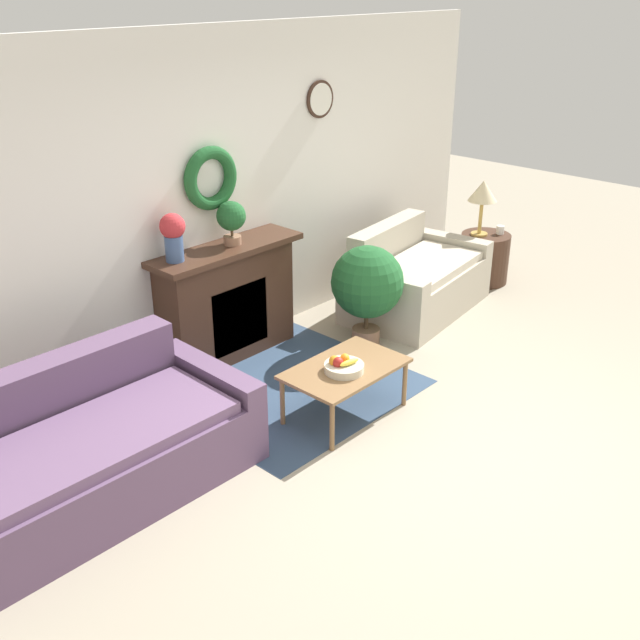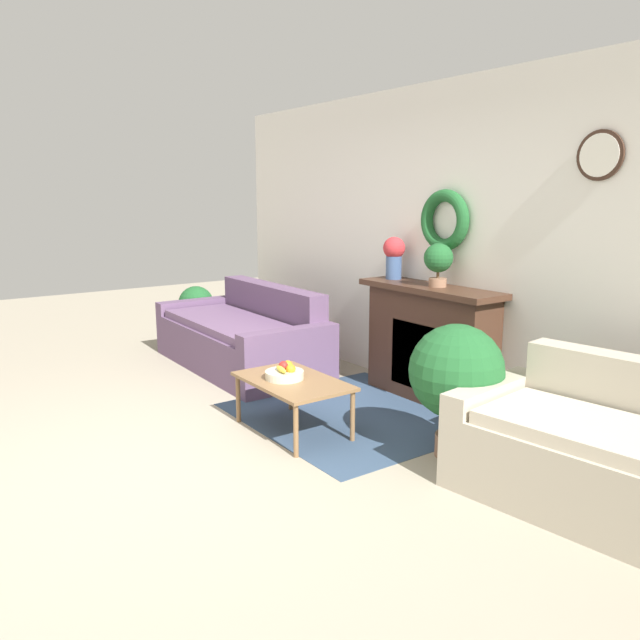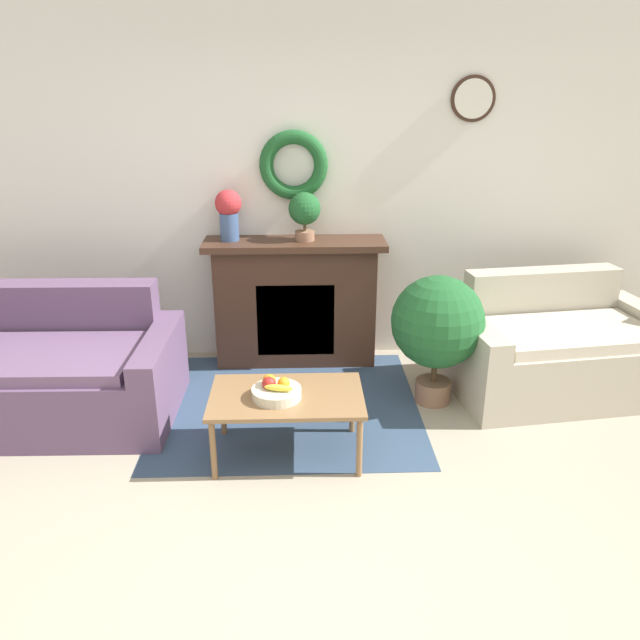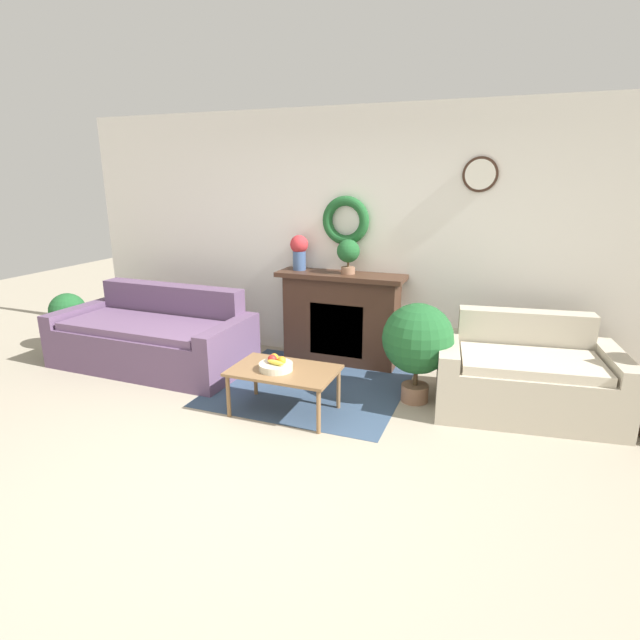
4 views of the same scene
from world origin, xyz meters
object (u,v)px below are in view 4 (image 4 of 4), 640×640
at_px(couch_left, 154,338).
at_px(potted_plant_floor_by_couch, 69,316).
at_px(potted_plant_on_mantel, 348,253).
at_px(fireplace, 341,318).
at_px(coffee_table, 284,373).
at_px(loveseat_right, 526,377).
at_px(vase_on_mantel_left, 299,250).
at_px(fruit_bowl, 276,365).
at_px(potted_plant_floor_by_loveseat, 418,341).

height_order(couch_left, potted_plant_floor_by_couch, couch_left).
bearing_deg(couch_left, potted_plant_on_mantel, 22.97).
xyz_separation_m(fireplace, coffee_table, (-0.05, -1.38, -0.14)).
relative_size(couch_left, loveseat_right, 1.32).
distance_m(coffee_table, potted_plant_on_mantel, 1.62).
bearing_deg(vase_on_mantel_left, couch_left, -149.44).
relative_size(fireplace, coffee_table, 1.52).
distance_m(coffee_table, vase_on_mantel_left, 1.69).
height_order(coffee_table, vase_on_mantel_left, vase_on_mantel_left).
xyz_separation_m(coffee_table, fruit_bowl, (-0.06, -0.03, 0.08)).
xyz_separation_m(couch_left, potted_plant_on_mantel, (1.95, 0.80, 0.92)).
relative_size(couch_left, potted_plant_floor_by_couch, 3.12).
bearing_deg(potted_plant_floor_by_couch, fireplace, 13.40).
distance_m(couch_left, vase_on_mantel_left, 1.85).
height_order(couch_left, potted_plant_floor_by_loveseat, potted_plant_floor_by_loveseat).
height_order(coffee_table, potted_plant_floor_by_couch, potted_plant_floor_by_couch).
bearing_deg(coffee_table, potted_plant_floor_by_couch, 168.59).
relative_size(fruit_bowl, potted_plant_on_mantel, 0.80).
distance_m(fruit_bowl, potted_plant_on_mantel, 1.61).
bearing_deg(fireplace, couch_left, -156.60).
relative_size(potted_plant_on_mantel, potted_plant_floor_by_loveseat, 0.39).
height_order(potted_plant_on_mantel, potted_plant_floor_by_loveseat, potted_plant_on_mantel).
xyz_separation_m(coffee_table, potted_plant_floor_by_loveseat, (1.02, 0.64, 0.22)).
distance_m(fireplace, potted_plant_floor_by_loveseat, 1.22).
distance_m(fireplace, potted_plant_on_mantel, 0.72).
xyz_separation_m(fireplace, potted_plant_floor_by_couch, (-3.15, -0.75, -0.10)).
bearing_deg(potted_plant_floor_by_loveseat, couch_left, -178.43).
bearing_deg(potted_plant_floor_by_loveseat, potted_plant_floor_by_couch, -179.75).
xyz_separation_m(coffee_table, vase_on_mantel_left, (-0.44, 1.38, 0.86)).
distance_m(potted_plant_floor_by_couch, potted_plant_floor_by_loveseat, 4.13).
bearing_deg(fruit_bowl, potted_plant_floor_by_loveseat, 31.92).
distance_m(loveseat_right, potted_plant_floor_by_loveseat, 0.99).
xyz_separation_m(loveseat_right, potted_plant_floor_by_couch, (-5.06, -0.18, 0.10)).
bearing_deg(potted_plant_on_mantel, fruit_bowl, -97.78).
bearing_deg(couch_left, potted_plant_floor_by_loveseat, 2.33).
xyz_separation_m(potted_plant_on_mantel, potted_plant_floor_by_couch, (-3.23, -0.74, -0.82)).
distance_m(fireplace, potted_plant_floor_by_couch, 3.24).
height_order(loveseat_right, potted_plant_floor_by_loveseat, potted_plant_floor_by_loveseat).
bearing_deg(potted_plant_on_mantel, potted_plant_floor_by_couch, -167.15).
distance_m(fireplace, loveseat_right, 2.00).
relative_size(coffee_table, potted_plant_floor_by_couch, 1.33).
bearing_deg(vase_on_mantel_left, loveseat_right, -13.47).
height_order(coffee_table, potted_plant_floor_by_loveseat, potted_plant_floor_by_loveseat).
xyz_separation_m(fireplace, loveseat_right, (1.90, -0.57, -0.20)).
relative_size(coffee_table, fruit_bowl, 3.12).
distance_m(vase_on_mantel_left, potted_plant_floor_by_couch, 2.89).
bearing_deg(coffee_table, vase_on_mantel_left, 107.65).
distance_m(fireplace, fruit_bowl, 1.41).
bearing_deg(potted_plant_floor_by_couch, couch_left, -2.70).
xyz_separation_m(couch_left, vase_on_mantel_left, (1.38, 0.82, 0.92)).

